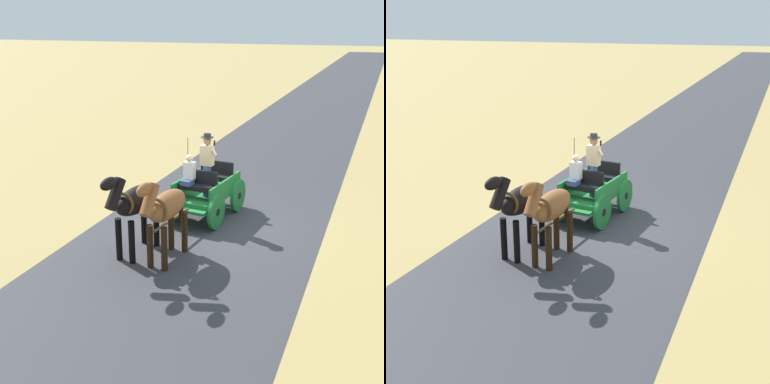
# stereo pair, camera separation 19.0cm
# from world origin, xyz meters

# --- Properties ---
(ground_plane) EXTENTS (200.00, 200.00, 0.00)m
(ground_plane) POSITION_xyz_m (0.00, 0.00, 0.00)
(ground_plane) COLOR tan
(road_surface) EXTENTS (6.06, 160.00, 0.01)m
(road_surface) POSITION_xyz_m (0.00, 0.00, 0.00)
(road_surface) COLOR #38383D
(road_surface) RESTS_ON ground
(horse_drawn_carriage) EXTENTS (1.66, 4.52, 2.50)m
(horse_drawn_carriage) POSITION_xyz_m (0.36, -0.42, 0.82)
(horse_drawn_carriage) COLOR #1E7233
(horse_drawn_carriage) RESTS_ON ground
(horse_near_side) EXTENTS (0.64, 2.13, 2.21)m
(horse_near_side) POSITION_xyz_m (0.27, 2.63, 1.32)
(horse_near_side) COLOR brown
(horse_near_side) RESTS_ON ground
(horse_off_side) EXTENTS (0.73, 2.14, 2.21)m
(horse_off_side) POSITION_xyz_m (1.10, 2.54, 1.32)
(horse_off_side) COLOR black
(horse_off_side) RESTS_ON ground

